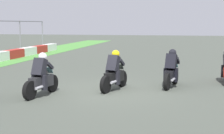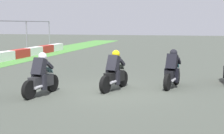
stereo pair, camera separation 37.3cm
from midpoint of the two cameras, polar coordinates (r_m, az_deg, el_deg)
ground_plane at (r=12.23m, az=0.95°, el=-4.21°), size 120.00×120.00×0.00m
rider_lane_b at (r=13.06m, az=11.33°, el=-0.82°), size 2.03×0.63×1.51m
rider_lane_c at (r=12.32m, az=1.29°, el=-1.17°), size 2.01×0.68×1.51m
rider_lane_d at (r=11.61m, az=-11.42°, el=-1.86°), size 2.04×0.60×1.51m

